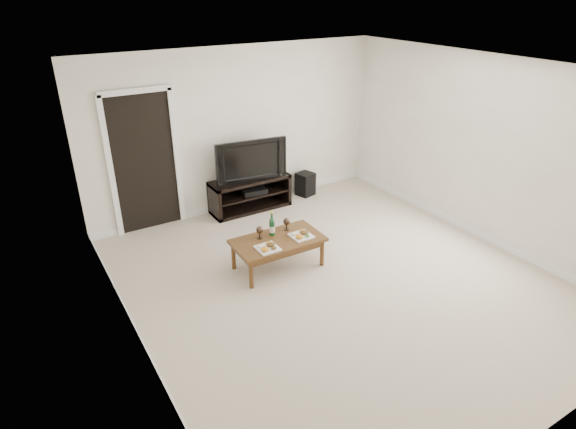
% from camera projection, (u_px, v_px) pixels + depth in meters
% --- Properties ---
extents(floor, '(5.50, 5.50, 0.00)m').
position_uv_depth(floor, '(338.00, 280.00, 6.14)').
color(floor, '#C4B29E').
rests_on(floor, ground).
extents(back_wall, '(5.00, 0.04, 2.60)m').
position_uv_depth(back_wall, '(238.00, 130.00, 7.69)').
color(back_wall, white).
rests_on(back_wall, ground).
extents(ceiling, '(5.00, 5.50, 0.04)m').
position_uv_depth(ceiling, '(350.00, 69.00, 4.99)').
color(ceiling, white).
rests_on(ceiling, back_wall).
extents(doorway, '(0.90, 0.02, 2.05)m').
position_uv_depth(doorway, '(144.00, 164.00, 7.06)').
color(doorway, black).
rests_on(doorway, ground).
extents(media_console, '(1.34, 0.45, 0.55)m').
position_uv_depth(media_console, '(250.00, 194.00, 7.95)').
color(media_console, black).
rests_on(media_console, ground).
extents(television, '(1.18, 0.30, 0.67)m').
position_uv_depth(television, '(249.00, 159.00, 7.68)').
color(television, black).
rests_on(television, media_console).
extents(av_receiver, '(0.44, 0.35, 0.08)m').
position_uv_depth(av_receiver, '(253.00, 191.00, 7.95)').
color(av_receiver, black).
rests_on(av_receiver, media_console).
extents(subwoofer, '(0.33, 0.33, 0.41)m').
position_uv_depth(subwoofer, '(305.00, 184.00, 8.53)').
color(subwoofer, black).
rests_on(subwoofer, ground).
extents(coffee_table, '(1.18, 0.66, 0.42)m').
position_uv_depth(coffee_table, '(278.00, 253.00, 6.34)').
color(coffee_table, '#523516').
rests_on(coffee_table, ground).
extents(plate_left, '(0.27, 0.27, 0.07)m').
position_uv_depth(plate_left, '(267.00, 247.00, 6.01)').
color(plate_left, white).
rests_on(plate_left, coffee_table).
extents(plate_right, '(0.27, 0.27, 0.07)m').
position_uv_depth(plate_right, '(301.00, 234.00, 6.30)').
color(plate_right, white).
rests_on(plate_right, coffee_table).
extents(wine_bottle, '(0.07, 0.07, 0.35)m').
position_uv_depth(wine_bottle, '(272.00, 223.00, 6.28)').
color(wine_bottle, '#103D1E').
rests_on(wine_bottle, coffee_table).
extents(goblet_left, '(0.09, 0.09, 0.17)m').
position_uv_depth(goblet_left, '(260.00, 232.00, 6.24)').
color(goblet_left, '#37291E').
rests_on(goblet_left, coffee_table).
extents(goblet_right, '(0.09, 0.09, 0.17)m').
position_uv_depth(goblet_right, '(287.00, 224.00, 6.46)').
color(goblet_right, '#37291E').
rests_on(goblet_right, coffee_table).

